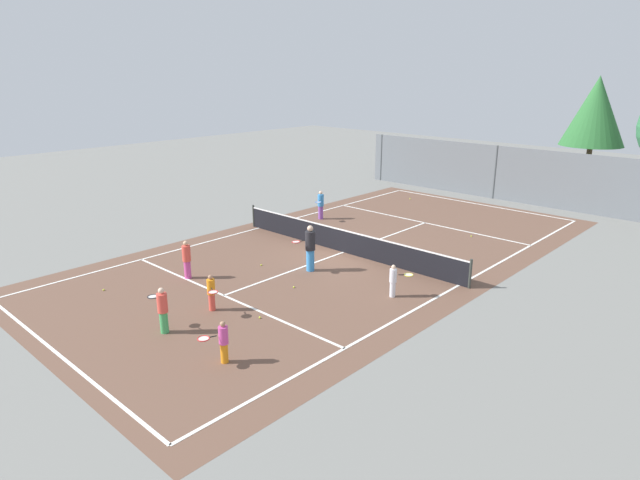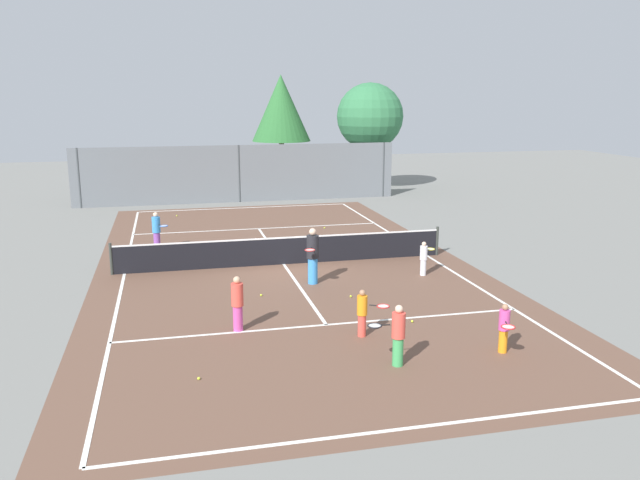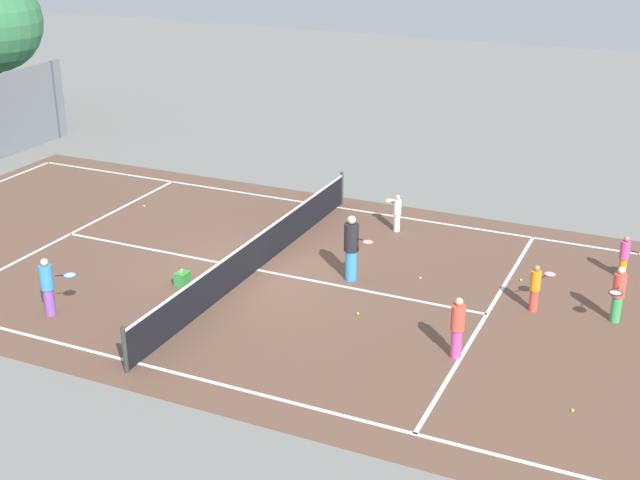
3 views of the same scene
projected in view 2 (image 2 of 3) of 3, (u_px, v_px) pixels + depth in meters
The scene contains 20 objects.
ground_plane at pixel (284, 264), 23.15m from camera, with size 80.00×80.00×0.00m, color slate.
court_surface at pixel (284, 264), 23.15m from camera, with size 13.00×25.00×0.01m.
tennis_net at pixel (283, 251), 23.03m from camera, with size 11.90×0.10×1.10m.
perimeter_fence at pixel (239, 174), 36.07m from camera, with size 18.00×0.12×3.20m.
tree_0 at pixel (281, 108), 41.48m from camera, with size 3.79×3.79×7.18m.
tree_1 at pixel (370, 117), 40.11m from camera, with size 4.14×4.14×6.67m.
player_0 at pixel (157, 230), 25.13m from camera, with size 0.67×0.87×1.50m.
player_1 at pixel (424, 258), 21.64m from camera, with size 0.74×0.72×1.16m.
player_2 at pixel (504, 328), 15.12m from camera, with size 0.52×0.84×1.20m.
player_3 at pixel (237, 303), 16.50m from camera, with size 0.31×0.31×1.46m.
player_4 at pixel (363, 312), 16.15m from camera, with size 0.82×0.62×1.22m.
player_5 at pixel (397, 335), 14.38m from camera, with size 0.88×0.35×1.43m.
player_6 at pixel (313, 255), 20.59m from camera, with size 0.62×0.96×1.82m.
ball_crate at pixel (234, 253), 23.99m from camera, with size 0.38×0.31×0.43m.
tennis_ball_0 at pixel (177, 216), 32.17m from camera, with size 0.07×0.07×0.07m, color #CCE533.
tennis_ball_1 at pixel (351, 296), 19.39m from camera, with size 0.07×0.07×0.07m, color #CCE533.
tennis_ball_2 at pixel (199, 378), 13.80m from camera, with size 0.07×0.07×0.07m, color #CCE533.
tennis_ball_3 at pixel (261, 295), 19.50m from camera, with size 0.07×0.07×0.07m, color #CCE533.
tennis_ball_4 at pixel (324, 228), 29.28m from camera, with size 0.07×0.07×0.07m, color #CCE533.
tennis_ball_5 at pixel (412, 321), 17.26m from camera, with size 0.07×0.07×0.07m, color #CCE533.
Camera 2 is at (-3.88, -22.07, 6.00)m, focal length 36.18 mm.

